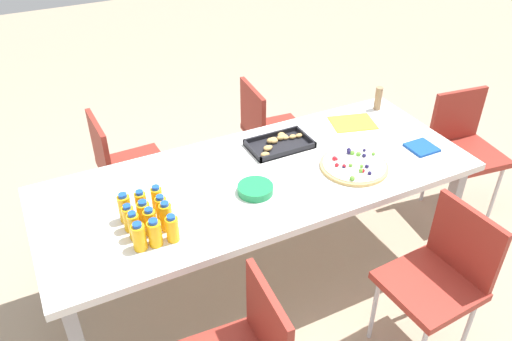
{
  "coord_description": "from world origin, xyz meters",
  "views": [
    {
      "loc": [
        -1.0,
        -1.95,
        2.29
      ],
      "look_at": [
        -0.01,
        0.03,
        0.76
      ],
      "focal_mm": 36.15,
      "sensor_mm": 36.0,
      "label": 1
    }
  ],
  "objects_px": {
    "juice_bottle_5": "(166,217)",
    "juice_bottle_6": "(129,218)",
    "juice_bottle_1": "(155,233)",
    "fruit_pizza": "(354,165)",
    "juice_bottle_2": "(172,229)",
    "juice_bottle_11": "(157,199)",
    "juice_bottle_0": "(139,237)",
    "juice_bottle_7": "(144,214)",
    "chair_end": "(463,143)",
    "juice_bottle_3": "(134,226)",
    "cardboard_tube": "(378,98)",
    "napkin_stack": "(422,148)",
    "juice_bottle_9": "(125,208)",
    "juice_bottle_4": "(150,222)",
    "chair_far_right": "(268,129)",
    "snack_tray": "(278,144)",
    "plate_stack": "(255,189)",
    "party_table": "(260,185)",
    "chair_near_right": "(441,273)",
    "juice_bottle_10": "(141,204)",
    "paper_folder": "(353,123)",
    "juice_bottle_8": "(161,209)"
  },
  "relations": [
    {
      "from": "juice_bottle_2",
      "to": "juice_bottle_1",
      "type": "bearing_deg",
      "value": 175.83
    },
    {
      "from": "chair_end",
      "to": "cardboard_tube",
      "type": "xyz_separation_m",
      "value": [
        -0.52,
        0.29,
        0.31
      ]
    },
    {
      "from": "party_table",
      "to": "chair_end",
      "type": "height_order",
      "value": "chair_end"
    },
    {
      "from": "juice_bottle_7",
      "to": "chair_end",
      "type": "bearing_deg",
      "value": 3.7
    },
    {
      "from": "juice_bottle_7",
      "to": "juice_bottle_11",
      "type": "xyz_separation_m",
      "value": [
        0.09,
        0.08,
        0.0
      ]
    },
    {
      "from": "juice_bottle_4",
      "to": "juice_bottle_9",
      "type": "bearing_deg",
      "value": 118.29
    },
    {
      "from": "juice_bottle_3",
      "to": "juice_bottle_8",
      "type": "height_order",
      "value": "juice_bottle_3"
    },
    {
      "from": "chair_near_right",
      "to": "chair_end",
      "type": "xyz_separation_m",
      "value": [
        0.97,
        0.83,
        0.0
      ]
    },
    {
      "from": "juice_bottle_3",
      "to": "chair_end",
      "type": "bearing_deg",
      "value": 5.38
    },
    {
      "from": "plate_stack",
      "to": "paper_folder",
      "type": "relative_size",
      "value": 0.69
    },
    {
      "from": "party_table",
      "to": "juice_bottle_1",
      "type": "height_order",
      "value": "juice_bottle_1"
    },
    {
      "from": "juice_bottle_10",
      "to": "chair_end",
      "type": "bearing_deg",
      "value": 1.77
    },
    {
      "from": "juice_bottle_2",
      "to": "paper_folder",
      "type": "distance_m",
      "value": 1.42
    },
    {
      "from": "juice_bottle_2",
      "to": "fruit_pizza",
      "type": "relative_size",
      "value": 0.38
    },
    {
      "from": "juice_bottle_9",
      "to": "juice_bottle_4",
      "type": "bearing_deg",
      "value": -61.71
    },
    {
      "from": "juice_bottle_7",
      "to": "juice_bottle_8",
      "type": "xyz_separation_m",
      "value": [
        0.08,
        0.0,
        0.0
      ]
    },
    {
      "from": "snack_tray",
      "to": "napkin_stack",
      "type": "height_order",
      "value": "snack_tray"
    },
    {
      "from": "juice_bottle_10",
      "to": "cardboard_tube",
      "type": "xyz_separation_m",
      "value": [
        1.64,
        0.36,
        0.01
      ]
    },
    {
      "from": "juice_bottle_3",
      "to": "snack_tray",
      "type": "xyz_separation_m",
      "value": [
        0.94,
        0.4,
        -0.05
      ]
    },
    {
      "from": "juice_bottle_1",
      "to": "juice_bottle_9",
      "type": "xyz_separation_m",
      "value": [
        -0.07,
        0.22,
        0.01
      ]
    },
    {
      "from": "juice_bottle_9",
      "to": "snack_tray",
      "type": "relative_size",
      "value": 0.42
    },
    {
      "from": "juice_bottle_3",
      "to": "juice_bottle_5",
      "type": "height_order",
      "value": "juice_bottle_5"
    },
    {
      "from": "juice_bottle_5",
      "to": "juice_bottle_9",
      "type": "relative_size",
      "value": 0.99
    },
    {
      "from": "juice_bottle_5",
      "to": "juice_bottle_6",
      "type": "relative_size",
      "value": 1.08
    },
    {
      "from": "snack_tray",
      "to": "plate_stack",
      "type": "bearing_deg",
      "value": -133.22
    },
    {
      "from": "juice_bottle_9",
      "to": "juice_bottle_1",
      "type": "bearing_deg",
      "value": -71.95
    },
    {
      "from": "fruit_pizza",
      "to": "napkin_stack",
      "type": "height_order",
      "value": "fruit_pizza"
    },
    {
      "from": "juice_bottle_1",
      "to": "fruit_pizza",
      "type": "distance_m",
      "value": 1.13
    },
    {
      "from": "chair_near_right",
      "to": "juice_bottle_10",
      "type": "height_order",
      "value": "juice_bottle_10"
    },
    {
      "from": "chair_near_right",
      "to": "party_table",
      "type": "bearing_deg",
      "value": 31.45
    },
    {
      "from": "juice_bottle_1",
      "to": "juice_bottle_7",
      "type": "xyz_separation_m",
      "value": [
        -0.0,
        0.15,
        -0.0
      ]
    },
    {
      "from": "juice_bottle_5",
      "to": "juice_bottle_6",
      "type": "xyz_separation_m",
      "value": [
        -0.15,
        0.07,
        -0.01
      ]
    },
    {
      "from": "juice_bottle_0",
      "to": "juice_bottle_4",
      "type": "relative_size",
      "value": 1.0
    },
    {
      "from": "juice_bottle_9",
      "to": "juice_bottle_10",
      "type": "height_order",
      "value": "juice_bottle_9"
    },
    {
      "from": "chair_end",
      "to": "party_table",
      "type": "bearing_deg",
      "value": 8.35
    },
    {
      "from": "snack_tray",
      "to": "chair_far_right",
      "type": "bearing_deg",
      "value": 67.34
    },
    {
      "from": "juice_bottle_0",
      "to": "fruit_pizza",
      "type": "height_order",
      "value": "juice_bottle_0"
    },
    {
      "from": "juice_bottle_1",
      "to": "napkin_stack",
      "type": "relative_size",
      "value": 0.91
    },
    {
      "from": "juice_bottle_2",
      "to": "juice_bottle_6",
      "type": "distance_m",
      "value": 0.21
    },
    {
      "from": "juice_bottle_2",
      "to": "napkin_stack",
      "type": "relative_size",
      "value": 0.91
    },
    {
      "from": "juice_bottle_1",
      "to": "cardboard_tube",
      "type": "height_order",
      "value": "cardboard_tube"
    },
    {
      "from": "juice_bottle_0",
      "to": "juice_bottle_6",
      "type": "xyz_separation_m",
      "value": [
        -0.01,
        0.14,
        -0.0
      ]
    },
    {
      "from": "juice_bottle_4",
      "to": "paper_folder",
      "type": "xyz_separation_m",
      "value": [
        1.4,
        0.42,
        -0.06
      ]
    },
    {
      "from": "juice_bottle_11",
      "to": "fruit_pizza",
      "type": "xyz_separation_m",
      "value": [
        1.04,
        -0.12,
        -0.05
      ]
    },
    {
      "from": "chair_end",
      "to": "juice_bottle_3",
      "type": "bearing_deg",
      "value": 12.66
    },
    {
      "from": "chair_far_right",
      "to": "plate_stack",
      "type": "xyz_separation_m",
      "value": [
        -0.55,
        -0.89,
        0.26
      ]
    },
    {
      "from": "chair_far_right",
      "to": "juice_bottle_2",
      "type": "bearing_deg",
      "value": -40.42
    },
    {
      "from": "juice_bottle_0",
      "to": "napkin_stack",
      "type": "xyz_separation_m",
      "value": [
        1.65,
        0.08,
        -0.06
      ]
    },
    {
      "from": "party_table",
      "to": "plate_stack",
      "type": "distance_m",
      "value": 0.17
    },
    {
      "from": "juice_bottle_2",
      "to": "juice_bottle_11",
      "type": "relative_size",
      "value": 0.98
    }
  ]
}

